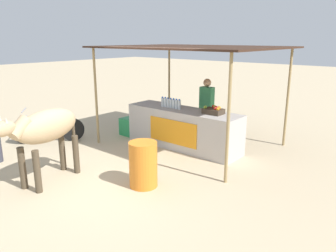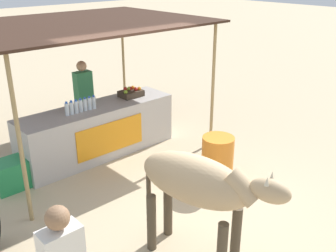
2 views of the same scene
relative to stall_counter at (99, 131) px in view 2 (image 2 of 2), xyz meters
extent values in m
plane|color=tan|center=(0.00, -2.20, -0.48)|extent=(60.00, 60.00, 0.00)
cube|color=#B2ADA8|center=(0.00, 0.00, 0.00)|extent=(3.00, 0.80, 0.96)
cube|color=orange|center=(0.00, -0.41, 0.00)|extent=(1.40, 0.02, 0.58)
cube|color=#382319|center=(0.00, 0.30, 1.95)|extent=(4.20, 3.20, 0.04)
cylinder|color=#997F51|center=(-1.89, -1.14, 0.74)|extent=(0.06, 0.06, 2.43)
cylinder|color=#997F51|center=(1.89, -1.14, 0.74)|extent=(0.06, 0.06, 2.43)
cylinder|color=#997F51|center=(1.89, 1.74, 0.74)|extent=(0.06, 0.06, 2.43)
cylinder|color=silver|center=(-0.62, -0.05, 0.59)|extent=(0.07, 0.07, 0.22)
cylinder|color=blue|center=(-0.62, -0.05, 0.71)|extent=(0.04, 0.04, 0.03)
cylinder|color=silver|center=(-0.53, -0.05, 0.59)|extent=(0.07, 0.07, 0.22)
cylinder|color=blue|center=(-0.53, -0.05, 0.71)|extent=(0.04, 0.04, 0.03)
cylinder|color=silver|center=(-0.44, -0.05, 0.59)|extent=(0.07, 0.07, 0.22)
cylinder|color=blue|center=(-0.44, -0.05, 0.71)|extent=(0.04, 0.04, 0.03)
cylinder|color=silver|center=(-0.35, -0.05, 0.59)|extent=(0.07, 0.07, 0.22)
cylinder|color=blue|center=(-0.35, -0.05, 0.71)|extent=(0.04, 0.04, 0.03)
cylinder|color=silver|center=(-0.26, -0.05, 0.59)|extent=(0.07, 0.07, 0.22)
cylinder|color=blue|center=(-0.26, -0.05, 0.71)|extent=(0.04, 0.04, 0.03)
cylinder|color=silver|center=(-0.17, -0.05, 0.59)|extent=(0.07, 0.07, 0.22)
cylinder|color=blue|center=(-0.17, -0.05, 0.71)|extent=(0.04, 0.04, 0.03)
cylinder|color=silver|center=(-0.08, -0.05, 0.59)|extent=(0.07, 0.07, 0.22)
cylinder|color=blue|center=(-0.08, -0.05, 0.71)|extent=(0.04, 0.04, 0.03)
cube|color=#3F3326|center=(0.83, 0.05, 0.54)|extent=(0.44, 0.32, 0.12)
sphere|color=#B21E19|center=(0.76, 0.15, 0.63)|extent=(0.08, 0.08, 0.08)
sphere|color=orange|center=(0.93, 0.13, 0.63)|extent=(0.08, 0.08, 0.08)
sphere|color=#B21E19|center=(0.86, 0.11, 0.63)|extent=(0.08, 0.08, 0.08)
sphere|color=#8CB22D|center=(0.83, 0.12, 0.63)|extent=(0.08, 0.08, 0.08)
sphere|color=orange|center=(0.78, 0.16, 0.63)|extent=(0.08, 0.08, 0.08)
sphere|color=#B21E19|center=(0.91, 0.00, 0.63)|extent=(0.08, 0.08, 0.08)
sphere|color=#8CB22D|center=(0.65, -0.02, 0.63)|extent=(0.08, 0.08, 0.08)
sphere|color=orange|center=(0.99, -0.02, 0.63)|extent=(0.08, 0.08, 0.08)
cylinder|color=#383842|center=(0.18, 0.75, -0.04)|extent=(0.22, 0.22, 0.88)
cube|color=#337F4C|center=(0.18, 0.75, 0.68)|extent=(0.34, 0.20, 0.56)
sphere|color=tan|center=(0.18, 0.75, 1.07)|extent=(0.20, 0.20, 0.20)
cube|color=#268C4C|center=(-1.71, -0.10, -0.24)|extent=(0.60, 0.44, 0.48)
cylinder|color=orange|center=(0.81, -2.24, -0.06)|extent=(0.52, 0.52, 0.84)
ellipsoid|color=tan|center=(-0.71, -3.18, 0.60)|extent=(0.83, 1.48, 0.60)
cylinder|color=#493D2C|center=(-0.42, -3.62, -0.09)|extent=(0.12, 0.12, 0.78)
cylinder|color=#493D2C|center=(-0.65, -2.66, -0.09)|extent=(0.12, 0.12, 0.78)
cylinder|color=#493D2C|center=(-1.01, -2.75, -0.09)|extent=(0.12, 0.12, 0.78)
cylinder|color=tan|center=(-0.58, -3.76, 0.71)|extent=(0.34, 0.49, 0.41)
ellipsoid|color=tan|center=(-0.51, -4.05, 0.77)|extent=(0.32, 0.48, 0.26)
cone|color=beige|center=(-0.44, -4.02, 0.91)|extent=(0.05, 0.05, 0.10)
cone|color=beige|center=(-0.58, -4.05, 0.91)|extent=(0.05, 0.05, 0.10)
cylinder|color=#493D2C|center=(-0.87, -2.54, 0.33)|extent=(0.06, 0.06, 0.60)
sphere|color=#8C6647|center=(-2.51, -3.43, 1.07)|extent=(0.20, 0.20, 0.20)
camera|label=1|loc=(4.72, -6.21, 2.16)|focal=35.00mm
camera|label=2|loc=(-3.58, -5.90, 2.90)|focal=42.00mm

